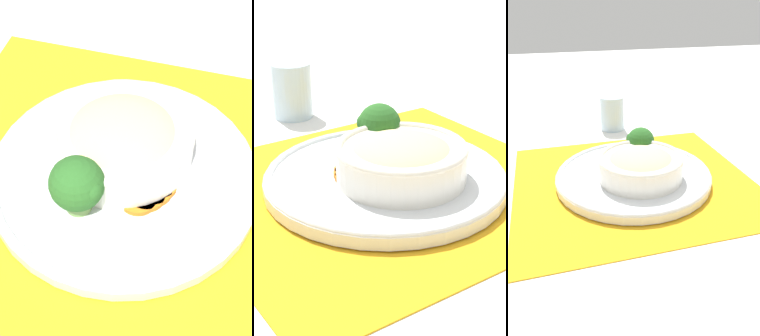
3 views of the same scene
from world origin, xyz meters
TOP-DOWN VIEW (x-y plane):
  - ground_plane at (0.00, 0.00)m, footprint 4.00×4.00m
  - placemat at (0.00, 0.00)m, footprint 0.49×0.45m
  - plate at (0.00, 0.00)m, footprint 0.32×0.32m
  - bowl at (0.01, -0.02)m, footprint 0.17×0.17m
  - broccoli_floret at (0.03, 0.06)m, footprint 0.06×0.06m
  - carrot_slice_near at (-0.03, 0.04)m, footprint 0.04×0.04m
  - carrot_slice_middle at (-0.03, 0.03)m, footprint 0.04×0.04m
  - carrot_slice_far at (-0.04, 0.02)m, footprint 0.04×0.04m
  - carrot_slice_extra at (-0.04, 0.01)m, footprint 0.04×0.04m
  - water_glass at (0.03, 0.32)m, footprint 0.07×0.07m

SIDE VIEW (x-z plane):
  - ground_plane at x=0.00m, z-range 0.00..0.00m
  - placemat at x=0.00m, z-range 0.00..0.00m
  - plate at x=0.00m, z-range 0.00..0.03m
  - carrot_slice_near at x=-0.03m, z-range 0.02..0.03m
  - carrot_slice_middle at x=-0.03m, z-range 0.02..0.03m
  - carrot_slice_far at x=-0.04m, z-range 0.02..0.03m
  - carrot_slice_extra at x=-0.04m, z-range 0.02..0.03m
  - water_glass at x=0.03m, z-range -0.01..0.09m
  - bowl at x=0.01m, z-range 0.02..0.08m
  - broccoli_floret at x=0.03m, z-range 0.02..0.10m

